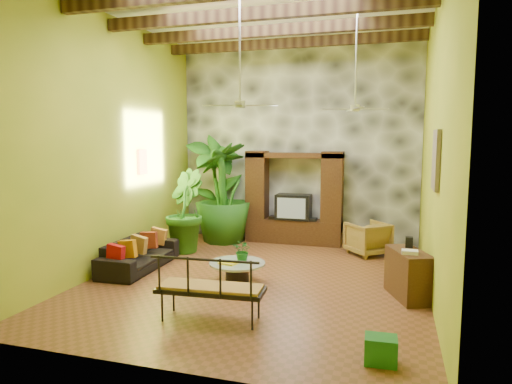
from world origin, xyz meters
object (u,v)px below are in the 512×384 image
(green_bin, at_px, (381,350))
(sofa, at_px, (139,254))
(tall_plant_c, at_px, (224,193))
(tall_plant_b, at_px, (183,211))
(entertainment_center, at_px, (294,205))
(ceiling_fan_front, at_px, (240,92))
(ceiling_fan_back, at_px, (355,97))
(coffee_table, at_px, (237,270))
(iron_bench, at_px, (209,286))
(tall_plant_a, at_px, (216,184))
(side_console, at_px, (408,274))
(wicker_armchair, at_px, (368,238))

(green_bin, bearing_deg, sofa, 151.19)
(tall_plant_c, bearing_deg, tall_plant_b, -114.03)
(sofa, bearing_deg, entertainment_center, -40.14)
(ceiling_fan_front, xyz_separation_m, ceiling_fan_back, (1.80, 1.60, 0.00))
(entertainment_center, bearing_deg, green_bin, -68.38)
(sofa, relative_size, green_bin, 5.51)
(entertainment_center, height_order, green_bin, entertainment_center)
(entertainment_center, xyz_separation_m, coffee_table, (-0.28, -3.48, -0.71))
(sofa, height_order, iron_bench, iron_bench)
(entertainment_center, distance_m, tall_plant_a, 2.14)
(entertainment_center, bearing_deg, ceiling_fan_back, -50.43)
(ceiling_fan_back, xyz_separation_m, side_console, (1.05, -1.41, -3.01))
(sofa, bearing_deg, green_bin, -120.41)
(entertainment_center, height_order, wicker_armchair, entertainment_center)
(tall_plant_b, bearing_deg, ceiling_fan_front, -43.67)
(sofa, height_order, tall_plant_a, tall_plant_a)
(ceiling_fan_front, xyz_separation_m, iron_bench, (0.09, -1.68, -2.87))
(iron_bench, bearing_deg, ceiling_fan_back, 58.30)
(wicker_armchair, height_order, side_console, side_console)
(sofa, bearing_deg, coffee_table, -100.46)
(wicker_armchair, relative_size, green_bin, 2.20)
(coffee_table, bearing_deg, wicker_armchair, 52.84)
(ceiling_fan_back, height_order, wicker_armchair, ceiling_fan_back)
(ceiling_fan_back, height_order, green_bin, ceiling_fan_back)
(wicker_armchair, bearing_deg, coffee_table, 12.13)
(wicker_armchair, relative_size, coffee_table, 0.81)
(entertainment_center, distance_m, iron_bench, 5.24)
(entertainment_center, relative_size, tall_plant_b, 1.25)
(wicker_armchair, relative_size, tall_plant_a, 0.29)
(side_console, height_order, green_bin, side_console)
(iron_bench, bearing_deg, coffee_table, 91.52)
(tall_plant_a, distance_m, coffee_table, 4.10)
(tall_plant_b, distance_m, side_console, 5.25)
(coffee_table, xyz_separation_m, side_console, (2.93, 0.13, 0.14))
(sofa, distance_m, wicker_armchair, 5.01)
(ceiling_fan_front, distance_m, tall_plant_a, 4.49)
(tall_plant_a, relative_size, iron_bench, 1.77)
(sofa, distance_m, side_console, 5.15)
(wicker_armchair, distance_m, tall_plant_c, 3.70)
(green_bin, bearing_deg, entertainment_center, 111.62)
(tall_plant_b, bearing_deg, iron_bench, -59.50)
(ceiling_fan_back, xyz_separation_m, wicker_armchair, (0.25, 1.28, -3.03))
(tall_plant_a, bearing_deg, side_console, -35.32)
(tall_plant_a, height_order, green_bin, tall_plant_a)
(entertainment_center, height_order, sofa, entertainment_center)
(tall_plant_c, xyz_separation_m, iron_bench, (1.62, -4.85, -0.72))
(ceiling_fan_front, xyz_separation_m, tall_plant_c, (-1.53, 3.17, -2.15))
(ceiling_fan_back, bearing_deg, ceiling_fan_front, -138.37)
(tall_plant_b, bearing_deg, wicker_armchair, 12.47)
(ceiling_fan_back, distance_m, iron_bench, 4.68)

